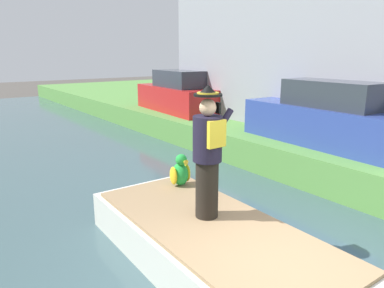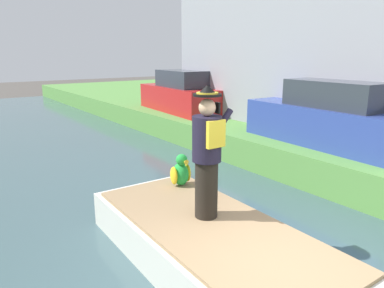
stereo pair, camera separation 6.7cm
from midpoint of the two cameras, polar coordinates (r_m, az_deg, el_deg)
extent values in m
cube|color=silver|center=(5.15, 2.84, -15.84)|extent=(1.89, 4.24, 0.56)
cube|color=#997A56|center=(5.00, 2.88, -12.82)|extent=(1.74, 3.90, 0.05)
cylinder|color=black|center=(5.05, 2.00, -7.13)|extent=(0.32, 0.32, 0.82)
cylinder|color=black|center=(4.84, 2.07, 0.84)|extent=(0.40, 0.40, 0.62)
cube|color=gold|center=(4.67, 3.53, 1.60)|extent=(0.28, 0.06, 0.36)
sphere|color=#DBA884|center=(4.76, 2.12, 5.83)|extent=(0.23, 0.23, 0.23)
cylinder|color=black|center=(4.74, 2.14, 7.80)|extent=(0.38, 0.38, 0.03)
cone|color=black|center=(4.73, 2.14, 8.64)|extent=(0.26, 0.26, 0.12)
cylinder|color=gold|center=(4.73, 2.14, 8.10)|extent=(0.29, 0.29, 0.02)
cylinder|color=black|center=(4.91, 4.40, 3.15)|extent=(0.38, 0.09, 0.43)
cube|color=black|center=(4.79, 3.79, 5.75)|extent=(0.03, 0.08, 0.15)
ellipsoid|color=green|center=(6.29, -2.21, -4.80)|extent=(0.26, 0.32, 0.40)
sphere|color=green|center=(6.18, -2.02, -2.53)|extent=(0.20, 0.20, 0.20)
cone|color=yellow|center=(6.10, -1.49, -2.84)|extent=(0.09, 0.09, 0.09)
ellipsoid|color=yellow|center=(6.22, -3.28, -5.05)|extent=(0.08, 0.20, 0.32)
ellipsoid|color=yellow|center=(6.37, -1.17, -4.56)|extent=(0.08, 0.20, 0.32)
cube|color=#2D4293|center=(9.20, 20.56, 2.99)|extent=(1.88, 4.07, 0.90)
cube|color=#2D333D|center=(8.99, 22.04, 7.46)|extent=(1.55, 2.26, 0.60)
cube|color=red|center=(13.56, -1.99, 7.22)|extent=(2.00, 4.12, 0.90)
cube|color=#2D333D|center=(13.33, -1.52, 10.34)|extent=(1.61, 2.30, 0.60)
camera|label=1|loc=(0.03, -90.35, -0.09)|focal=33.59mm
camera|label=2|loc=(0.03, 89.65, 0.09)|focal=33.59mm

